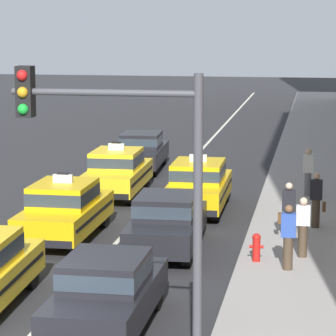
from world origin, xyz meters
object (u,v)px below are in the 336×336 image
Objects in this scene: taxi_left_second at (65,209)px; pedestrian_far_corner at (316,200)px; sedan_left_fourth at (142,150)px; pedestrian_near_crosswalk at (308,172)px; taxi_right_third at (198,185)px; pedestrian_trailing at (288,237)px; traffic_light_pole at (133,186)px; pedestrian_mid_block at (302,227)px; taxi_left_third at (117,171)px; sedan_right_nearest at (107,291)px; sedan_right_second at (167,221)px; fire_hydrant at (256,246)px; pedestrian_by_storefront at (288,211)px.

taxi_left_second reaches higher than pedestrian_far_corner.
pedestrian_near_crosswalk is (6.92, -4.93, 0.14)m from sedan_left_fourth.
pedestrian_trailing is at bearing -65.20° from taxi_right_third.
taxi_left_second reaches higher than sedan_left_fourth.
pedestrian_mid_block is at bearing 76.73° from traffic_light_pole.
taxi_left_third is 1.05× the size of sedan_left_fourth.
sedan_right_nearest is 10.03m from pedestrian_far_corner.
sedan_right_nearest is (3.13, -18.79, 0.00)m from sedan_left_fourth.
sedan_right_second is at bearing 88.79° from sedan_right_nearest.
pedestrian_trailing reaches higher than fire_hydrant.
pedestrian_far_corner is (7.04, -4.28, 0.09)m from taxi_left_third.
traffic_light_pole reaches higher than taxi_left_third.
traffic_light_pole is (-2.34, -17.95, 2.83)m from pedestrian_near_crosswalk.
sedan_right_second is at bearing -75.39° from sedan_left_fourth.
pedestrian_near_crosswalk is 2.27× the size of fire_hydrant.
taxi_left_second is 0.99× the size of taxi_left_third.
pedestrian_mid_block is 0.97× the size of pedestrian_trailing.
pedestrian_trailing is (3.47, 4.55, 0.13)m from sedan_right_nearest.
taxi_left_third is at bearing 125.70° from pedestrian_trailing.
pedestrian_near_crosswalk is at bearing 82.58° from traffic_light_pole.
traffic_light_pole reaches higher than pedestrian_far_corner.
traffic_light_pole is (1.45, -4.08, 2.97)m from sedan_right_nearest.
taxi_right_third is 2.91× the size of pedestrian_mid_block.
taxi_left_second is at bearing -164.03° from pedestrian_far_corner.
sedan_right_second is 3.76m from pedestrian_trailing.
pedestrian_mid_block is at bearing 56.86° from sedan_right_nearest.
pedestrian_near_crosswalk is 8.07m from pedestrian_mid_block.
sedan_right_nearest is at bearing -67.21° from taxi_left_second.
pedestrian_near_crosswalk is at bearing 82.51° from fire_hydrant.
sedan_right_second is 2.68× the size of pedestrian_by_storefront.
pedestrian_far_corner is 0.29× the size of traffic_light_pole.
pedestrian_far_corner is at bearing 69.74° from fire_hydrant.
pedestrian_near_crosswalk reaches higher than pedestrian_far_corner.
taxi_left_second reaches higher than pedestrian_trailing.
fire_hydrant is at bearing -110.26° from pedestrian_far_corner.
taxi_left_second is 11.68m from sedan_left_fourth.
pedestrian_by_storefront is 12.11m from traffic_light_pole.
pedestrian_far_corner reaches higher than sedan_left_fourth.
pedestrian_near_crosswalk is at bearing 64.28° from sedan_right_second.
pedestrian_mid_block is at bearing 28.78° from fire_hydrant.
sedan_right_nearest is 6.92m from pedestrian_mid_block.
pedestrian_mid_block is at bearing -7.40° from sedan_right_second.
sedan_left_fourth is 23.52m from traffic_light_pole.
pedestrian_far_corner reaches higher than sedan_right_nearest.
pedestrian_mid_block is 0.96× the size of pedestrian_far_corner.
taxi_left_second reaches higher than pedestrian_mid_block.
pedestrian_far_corner is (7.25, -9.65, 0.12)m from sedan_left_fourth.
taxi_left_second reaches higher than pedestrian_near_crosswalk.
taxi_left_third is 6.29× the size of fire_hydrant.
pedestrian_mid_block is at bearing -58.18° from taxi_right_third.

